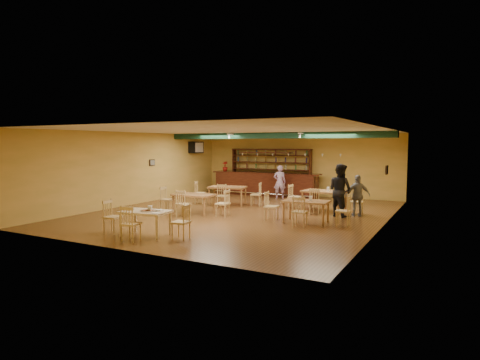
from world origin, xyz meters
The scene contains 23 objects.
floor centered at (0.00, 0.00, 0.00)m, with size 12.00×12.00×0.00m, color #553518.
ceiling_beam centered at (0.00, 2.80, 2.87)m, with size 10.00×0.30×0.25m, color #10311F.
track_rail_left centered at (-1.80, 3.40, 2.94)m, with size 0.05×2.50×0.05m, color white.
track_rail_right centered at (1.40, 3.40, 2.94)m, with size 0.05×2.50×0.05m, color white.
ac_unit centered at (-4.80, 4.20, 2.35)m, with size 0.34×0.70×0.48m, color white.
picture_left centered at (-4.97, 1.00, 1.70)m, with size 0.04×0.34×0.28m, color black.
picture_right centered at (4.97, 0.50, 1.70)m, with size 0.04×0.34×0.28m, color black.
bar_counter centered at (-1.38, 5.15, 0.56)m, with size 5.46×0.85×1.13m, color black.
back_bar_hutch centered at (-1.38, 5.78, 1.14)m, with size 4.22×0.40×2.28m, color black.
poinsettia centered at (-3.66, 5.15, 1.38)m, with size 0.28×0.28×0.49m, color #A6170F.
dining_table_a centered at (-1.47, 1.59, 0.38)m, with size 1.52×0.91×0.76m, color brown.
dining_table_b centered at (2.58, 1.77, 0.39)m, with size 1.56×0.93×0.78m, color brown.
dining_table_c centered at (-1.38, -1.01, 0.36)m, with size 1.45×0.87×0.72m, color brown.
dining_table_d centered at (2.71, -0.69, 0.36)m, with size 1.43×0.86×0.72m, color brown.
near_table centered at (-0.54, -4.57, 0.35)m, with size 1.30×0.83×0.69m, color #CCBA88.
pizza_tray centered at (-0.45, -4.57, 0.70)m, with size 0.40×0.40×0.01m, color silver.
parmesan_shaker centered at (-0.96, -4.71, 0.75)m, with size 0.07×0.07×0.11m, color #EAE5C6.
napkin_stack centered at (-0.22, -4.38, 0.71)m, with size 0.20×0.15×0.03m, color white.
pizza_server centered at (-0.31, -4.52, 0.71)m, with size 0.32×0.09×0.00m, color silver.
side_plate centered at (-0.03, -4.75, 0.70)m, with size 0.22×0.22×0.01m, color white.
patron_bar centered at (-0.28, 4.33, 0.77)m, with size 0.56×0.37×1.55m, color purple.
patron_right_a centered at (3.38, 0.97, 0.92)m, with size 0.89×0.70×1.84m, color black.
patron_right_b centered at (3.91, 1.31, 0.73)m, with size 0.85×0.35×1.45m, color gray.
Camera 1 is at (6.99, -13.19, 2.52)m, focal length 30.87 mm.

